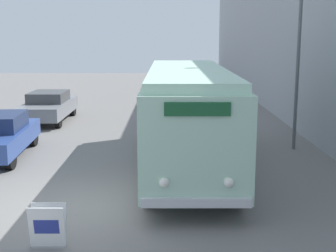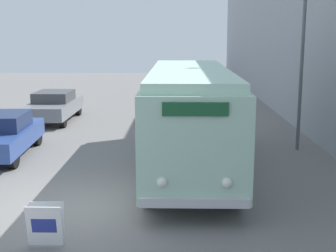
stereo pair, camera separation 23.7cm
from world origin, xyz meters
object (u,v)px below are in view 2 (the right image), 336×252
streetlamp (304,16)px  parked_car_near (1,134)px  sign_board (45,226)px  vintage_bus (189,112)px  parked_car_mid (54,106)px

streetlamp → parked_car_near: bearing=-174.0°
sign_board → parked_car_near: (-3.40, 6.79, 0.33)m
sign_board → vintage_bus: bearing=62.4°
parked_car_near → parked_car_mid: (0.07, 6.57, -0.01)m
vintage_bus → streetlamp: (3.91, 2.33, 2.95)m
sign_board → parked_car_mid: size_ratio=0.18×
streetlamp → parked_car_mid: (-10.13, 5.49, -3.93)m
vintage_bus → sign_board: vintage_bus is taller
sign_board → streetlamp: 11.25m
vintage_bus → parked_car_mid: 10.04m
streetlamp → parked_car_near: 10.99m
vintage_bus → parked_car_mid: size_ratio=2.03×
sign_board → parked_car_near: bearing=116.6°
vintage_bus → streetlamp: 5.42m
vintage_bus → parked_car_mid: (-6.22, 7.82, -0.98)m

